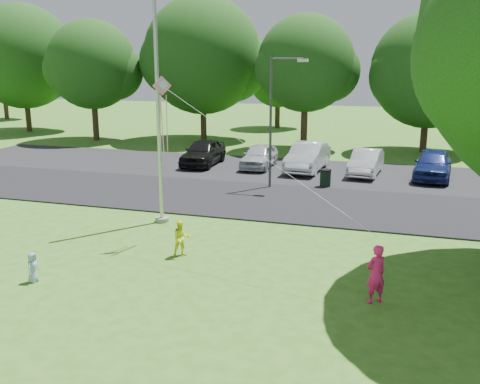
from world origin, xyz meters
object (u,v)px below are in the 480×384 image
(woman, at_px, (376,274))
(kite, at_px, (167,103))
(child_yellow, at_px, (181,238))
(child_blue, at_px, (33,267))
(flagpole, at_px, (158,108))
(trash_can, at_px, (325,179))
(street_lamp, at_px, (276,110))

(woman, height_order, kite, kite)
(child_yellow, relative_size, kite, 0.16)
(child_yellow, relative_size, child_blue, 1.38)
(flagpole, height_order, kite, flagpole)
(trash_can, distance_m, woman, 12.25)
(street_lamp, relative_size, trash_can, 6.95)
(street_lamp, bearing_deg, kite, -99.66)
(street_lamp, bearing_deg, trash_can, 20.16)
(flagpole, height_order, child_yellow, flagpole)
(woman, relative_size, child_blue, 1.81)
(child_yellow, bearing_deg, street_lamp, 49.76)
(street_lamp, distance_m, woman, 12.55)
(woman, height_order, child_yellow, woman)
(child_blue, bearing_deg, kite, -33.12)
(trash_can, height_order, child_yellow, child_yellow)
(woman, distance_m, child_yellow, 5.98)
(woman, bearing_deg, trash_can, -115.56)
(street_lamp, bearing_deg, woman, -65.02)
(street_lamp, bearing_deg, flagpole, -112.97)
(trash_can, xyz_separation_m, woman, (2.95, -11.89, 0.31))
(trash_can, bearing_deg, woman, -76.08)
(woman, bearing_deg, child_yellow, -54.61)
(child_blue, bearing_deg, child_yellow, -50.23)
(child_blue, relative_size, kite, 0.12)
(woman, height_order, child_blue, woman)
(woman, bearing_deg, flagpole, -70.04)
(kite, bearing_deg, flagpole, 85.65)
(street_lamp, bearing_deg, child_blue, -106.24)
(flagpole, xyz_separation_m, trash_can, (4.94, 7.24, -3.73))
(trash_can, distance_m, kite, 10.73)
(kite, bearing_deg, street_lamp, 43.24)
(trash_can, distance_m, child_blue, 14.52)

